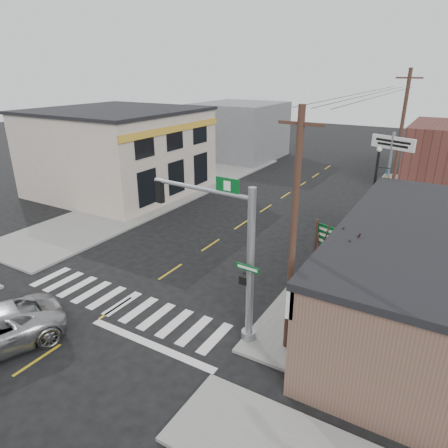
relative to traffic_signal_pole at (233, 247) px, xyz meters
The scene contains 18 objects.
ground 6.77m from the traffic_signal_pole, 169.99° to the right, with size 140.00×140.00×0.00m, color black.
sidewalk_right 13.12m from the traffic_signal_pole, 73.56° to the left, with size 6.00×38.00×0.13m, color slate.
sidewalk_left 19.19m from the traffic_signal_pole, 140.20° to the left, with size 6.00×38.00×0.13m, color slate.
center_line 9.71m from the traffic_signal_pole, 127.74° to the left, with size 0.12×56.00×0.01m, color gold.
crosswalk 6.72m from the traffic_signal_pole, behind, with size 11.00×2.20×0.01m, color silver.
left_building 22.60m from the traffic_signal_pole, 144.75° to the left, with size 12.00×12.00×6.80m, color #BFB09F.
bldg_distant_left 35.13m from the traffic_signal_pole, 117.92° to the left, with size 9.00×10.00×6.40m, color slate.
traffic_signal_pole is the anchor object (origin of this frame).
guide_sign 6.91m from the traffic_signal_pole, 73.37° to the left, with size 1.71×0.14×2.99m.
fire_hydrant 7.12m from the traffic_signal_pole, 64.43° to the left, with size 0.21×0.21×0.66m.
ped_crossing_sign 10.52m from the traffic_signal_pole, 74.58° to the left, with size 1.09×0.08×2.81m.
lamp_post 12.69m from the traffic_signal_pole, 77.59° to the left, with size 0.75×0.59×5.77m.
dance_center_sign 15.61m from the traffic_signal_pole, 79.11° to the left, with size 2.95×0.18×6.26m.
bare_tree 3.99m from the traffic_signal_pole, 35.48° to the left, with size 2.53×2.53×5.07m.
shrub_front 5.91m from the traffic_signal_pole, 16.89° to the left, with size 1.41×1.41×1.06m, color #1A3518.
shrub_back 7.42m from the traffic_signal_pole, 51.60° to the left, with size 1.24×1.24×0.93m, color #163318.
utility_pole_near 2.37m from the traffic_signal_pole, ahead, with size 1.55×0.23×8.91m.
utility_pole_far 19.75m from the traffic_signal_pole, 81.82° to the left, with size 1.74×0.26×10.02m.
Camera 1 is at (11.99, -10.80, 10.01)m, focal length 32.00 mm.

